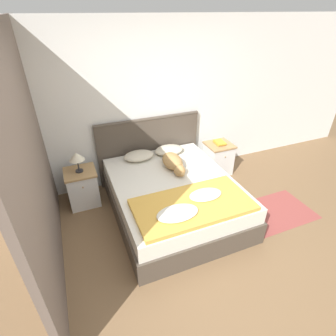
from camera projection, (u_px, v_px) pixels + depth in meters
ground_plane at (203, 265)px, 3.10m from camera, size 16.00×16.00×0.00m
wall_back at (144, 107)px, 4.12m from camera, size 9.00×0.06×2.55m
wall_side_left at (33, 155)px, 2.76m from camera, size 0.06×3.10×2.55m
bed at (173, 197)px, 3.78m from camera, size 1.67×2.02×0.55m
headboard at (150, 148)px, 4.44m from camera, size 1.75×0.06×1.12m
nightstand_left at (83, 187)px, 3.96m from camera, size 0.45×0.44×0.57m
nightstand_right at (218, 158)px, 4.72m from camera, size 0.45×0.44×0.57m
pillow_left at (139, 156)px, 4.15m from camera, size 0.48×0.34×0.11m
pillow_right at (169, 150)px, 4.32m from camera, size 0.48×0.34×0.11m
quilt at (192, 205)px, 3.15m from camera, size 1.43×0.75×0.09m
dog at (174, 163)px, 3.89m from camera, size 0.27×0.67×0.21m
book_stack at (220, 143)px, 4.57m from camera, size 0.18×0.23×0.05m
table_lamp at (76, 157)px, 3.69m from camera, size 0.22×0.22×0.31m
rug at (276, 211)px, 3.92m from camera, size 1.06×0.74×0.00m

